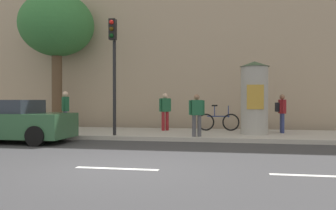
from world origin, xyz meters
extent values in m
plane|color=#38383A|center=(0.00, 0.00, 0.00)|extent=(80.00, 80.00, 0.00)
cube|color=#B2ADA3|center=(0.00, 7.00, 0.07)|extent=(36.00, 4.00, 0.15)
cube|color=silver|center=(0.00, 0.00, 0.00)|extent=(1.80, 0.16, 0.01)
cube|color=silver|center=(4.00, 0.00, 0.00)|extent=(1.80, 0.16, 0.01)
cube|color=tan|center=(0.00, 12.00, 5.92)|extent=(36.00, 5.00, 11.84)
cylinder|color=black|center=(-1.87, 5.35, 1.88)|extent=(0.12, 0.12, 3.47)
cube|color=black|center=(-1.87, 5.17, 3.99)|extent=(0.24, 0.24, 0.75)
sphere|color=red|center=(-1.87, 5.04, 4.23)|extent=(0.16, 0.16, 0.16)
sphere|color=#3C2906|center=(-1.87, 5.04, 3.99)|extent=(0.16, 0.16, 0.16)
sphere|color=#07330F|center=(-1.87, 5.04, 3.75)|extent=(0.16, 0.16, 0.16)
cylinder|color=#9E9B93|center=(3.21, 6.68, 1.43)|extent=(1.01, 1.01, 2.56)
cone|color=#334C33|center=(3.21, 6.68, 2.81)|extent=(1.11, 1.11, 0.20)
cube|color=#B78C33|center=(3.21, 6.17, 1.56)|extent=(0.61, 0.02, 0.90)
cylinder|color=brown|center=(-5.73, 8.38, 1.83)|extent=(0.48, 0.48, 3.36)
ellipsoid|color=#337238|center=(-5.73, 8.38, 4.98)|extent=(3.46, 3.46, 2.94)
cylinder|color=#724C84|center=(-4.30, 6.38, 0.57)|extent=(0.14, 0.14, 0.83)
cylinder|color=#724C84|center=(-4.42, 6.56, 0.57)|extent=(0.14, 0.14, 0.83)
cube|color=#1E5938|center=(-4.36, 6.47, 1.28)|extent=(0.44, 0.49, 0.59)
cylinder|color=#1E5938|center=(-4.21, 6.26, 1.28)|extent=(0.09, 0.09, 0.56)
cylinder|color=#1E5938|center=(-4.51, 6.68, 1.28)|extent=(0.09, 0.09, 0.56)
sphere|color=beige|center=(-4.36, 6.47, 1.69)|extent=(0.23, 0.23, 0.23)
cylinder|color=maroon|center=(-0.35, 7.74, 0.55)|extent=(0.14, 0.14, 0.80)
cylinder|color=maroon|center=(-0.49, 7.62, 0.55)|extent=(0.14, 0.14, 0.80)
cube|color=#1E5938|center=(-0.42, 7.68, 1.23)|extent=(0.45, 0.43, 0.57)
cylinder|color=#1E5938|center=(-0.24, 7.83, 1.23)|extent=(0.09, 0.09, 0.54)
cylinder|color=#1E5938|center=(-0.60, 7.53, 1.23)|extent=(0.09, 0.09, 0.54)
sphere|color=beige|center=(-0.42, 7.68, 1.63)|extent=(0.22, 0.22, 0.22)
cylinder|color=navy|center=(4.32, 7.55, 0.53)|extent=(0.14, 0.14, 0.77)
cylinder|color=navy|center=(4.33, 7.34, 0.53)|extent=(0.14, 0.14, 0.77)
cube|color=maroon|center=(4.32, 7.44, 1.19)|extent=(0.25, 0.44, 0.54)
cylinder|color=maroon|center=(4.31, 7.70, 1.19)|extent=(0.09, 0.09, 0.52)
cylinder|color=maroon|center=(4.33, 7.18, 1.19)|extent=(0.09, 0.09, 0.52)
sphere|color=#8C664C|center=(4.32, 7.44, 1.57)|extent=(0.21, 0.21, 0.21)
cube|color=black|center=(4.14, 7.44, 1.16)|extent=(0.17, 0.28, 0.36)
cylinder|color=#4C4C51|center=(1.24, 5.44, 0.53)|extent=(0.14, 0.14, 0.76)
cylinder|color=#4C4C51|center=(1.06, 5.38, 0.53)|extent=(0.14, 0.14, 0.76)
cube|color=#1E5938|center=(1.15, 5.41, 1.18)|extent=(0.44, 0.35, 0.54)
cylinder|color=#1E5938|center=(1.38, 5.49, 1.18)|extent=(0.09, 0.09, 0.51)
cylinder|color=#1E5938|center=(0.92, 5.34, 1.18)|extent=(0.09, 0.09, 0.51)
sphere|color=#8C664C|center=(1.15, 5.41, 1.55)|extent=(0.21, 0.21, 0.21)
torus|color=black|center=(1.28, 7.92, 0.51)|extent=(0.72, 0.13, 0.72)
torus|color=black|center=(2.33, 8.03, 0.51)|extent=(0.72, 0.13, 0.72)
cylinder|color=navy|center=(1.81, 7.98, 0.76)|extent=(0.94, 0.14, 0.04)
cylinder|color=navy|center=(1.65, 7.96, 0.96)|extent=(0.04, 0.04, 0.45)
cylinder|color=navy|center=(2.22, 8.02, 0.96)|extent=(0.04, 0.04, 0.50)
cube|color=black|center=(1.65, 7.96, 1.21)|extent=(0.25, 0.12, 0.06)
cube|color=#2D5938|center=(-5.21, 3.84, 0.59)|extent=(4.49, 1.73, 0.82)
cube|color=#262D38|center=(-5.44, 3.84, 1.22)|extent=(2.52, 1.55, 0.45)
cylinder|color=black|center=(-3.65, 3.03, 0.32)|extent=(0.64, 0.22, 0.64)
cylinder|color=black|center=(-3.64, 4.63, 0.32)|extent=(0.64, 0.22, 0.64)
camera|label=1|loc=(2.39, -7.12, 1.44)|focal=38.02mm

